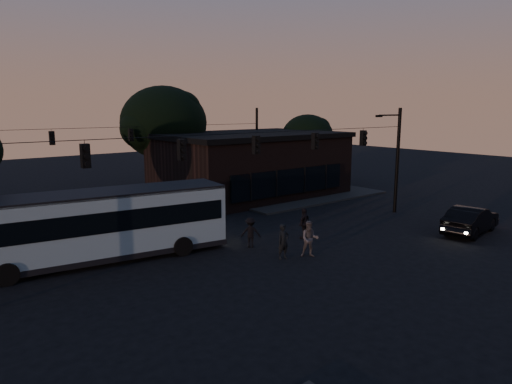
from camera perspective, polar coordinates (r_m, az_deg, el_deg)
ground at (r=22.60m, az=6.46°, el=-8.95°), size 120.00×120.00×0.00m
sidewalk_far_right at (r=40.41m, az=4.35°, el=-0.13°), size 14.00×10.00×0.15m
building at (r=39.55m, az=-0.74°, el=3.53°), size 15.40×10.41×5.40m
tree_behind at (r=41.64m, az=-11.46°, el=8.48°), size 7.60×7.60×9.43m
tree_right at (r=46.86m, az=6.45°, el=6.91°), size 5.20×5.20×6.86m
signal_rig_near at (r=24.48m, az=-0.00°, el=3.34°), size 26.24×0.30×7.50m
signal_rig_far at (r=38.23m, az=-15.29°, el=5.17°), size 26.24×0.30×7.50m
bus at (r=23.75m, az=-18.75°, el=-3.58°), size 12.62×4.65×3.48m
car at (r=30.46m, az=25.25°, el=-3.17°), size 5.24×2.39×1.67m
pedestrian_a at (r=23.03m, az=3.44°, el=-6.18°), size 0.69×0.48×1.79m
pedestrian_b at (r=23.42m, az=6.74°, el=-5.84°), size 1.16×1.13×1.88m
pedestrian_c at (r=26.67m, az=6.06°, el=-3.89°), size 1.14×0.72×1.80m
pedestrian_d at (r=24.85m, az=-0.66°, el=-5.06°), size 1.23×1.17×1.67m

